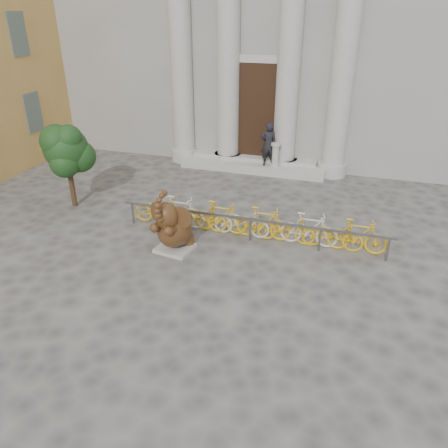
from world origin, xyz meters
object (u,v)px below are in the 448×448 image
(bike_rack, at_px, (252,222))
(tree, at_px, (66,150))
(pedestrian, at_px, (268,144))
(elephant_statue, at_px, (173,228))

(bike_rack, distance_m, tree, 6.53)
(tree, height_order, pedestrian, tree)
(elephant_statue, xyz_separation_m, bike_rack, (1.87, 1.44, -0.20))
(pedestrian, bearing_deg, tree, 25.29)
(tree, distance_m, pedestrian, 7.65)
(elephant_statue, height_order, bike_rack, elephant_statue)
(bike_rack, bearing_deg, tree, 176.79)
(elephant_statue, height_order, pedestrian, pedestrian)
(bike_rack, bearing_deg, elephant_statue, -142.49)
(elephant_statue, relative_size, tree, 0.68)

